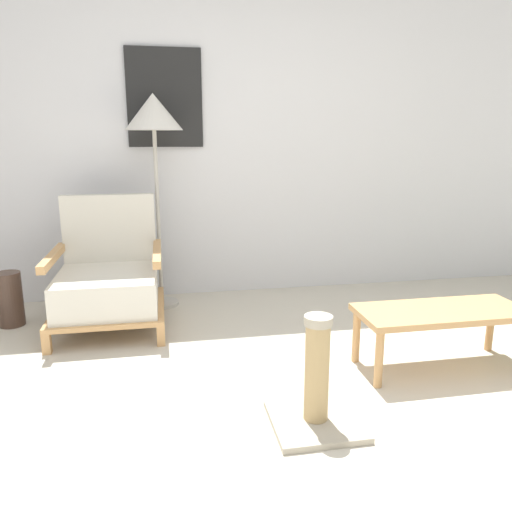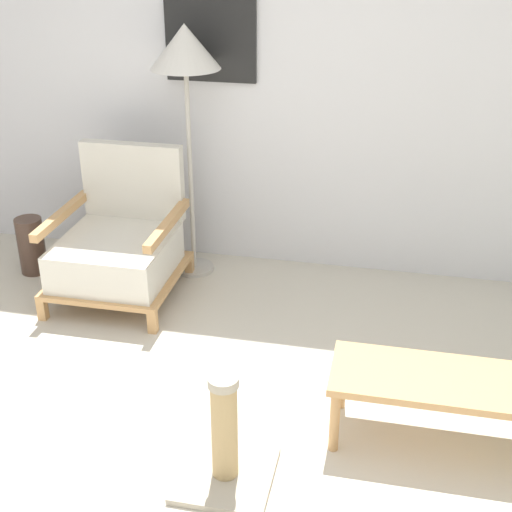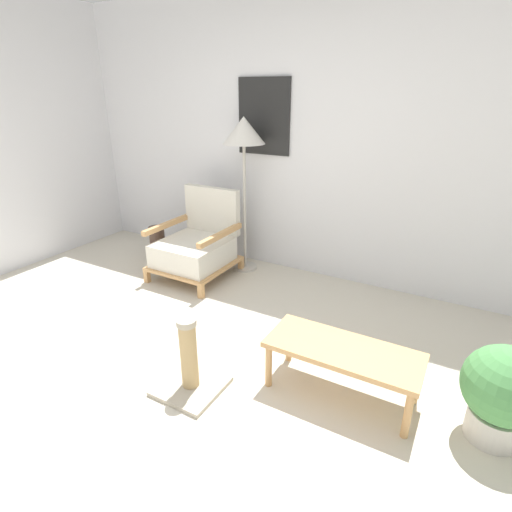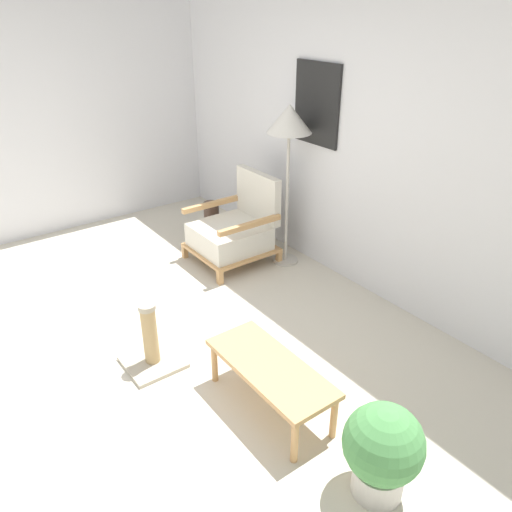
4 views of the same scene
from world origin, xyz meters
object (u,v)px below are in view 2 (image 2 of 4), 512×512
(coffee_table, at_px, (439,386))
(armchair, at_px, (119,245))
(floor_lamp, at_px, (185,58))
(vase, at_px, (31,245))
(scratching_post, at_px, (225,448))

(coffee_table, bearing_deg, armchair, 152.00)
(floor_lamp, relative_size, vase, 4.18)
(armchair, distance_m, floor_lamp, 1.17)
(floor_lamp, bearing_deg, vase, -166.57)
(coffee_table, height_order, vase, vase)
(vase, bearing_deg, floor_lamp, 13.43)
(coffee_table, relative_size, scratching_post, 1.81)
(floor_lamp, relative_size, scratching_post, 3.03)
(coffee_table, distance_m, vase, 2.78)
(armchair, height_order, scratching_post, armchair)
(vase, bearing_deg, armchair, -11.90)
(vase, relative_size, scratching_post, 0.72)
(floor_lamp, height_order, scratching_post, floor_lamp)
(scratching_post, bearing_deg, floor_lamp, 110.41)
(floor_lamp, height_order, coffee_table, floor_lamp)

